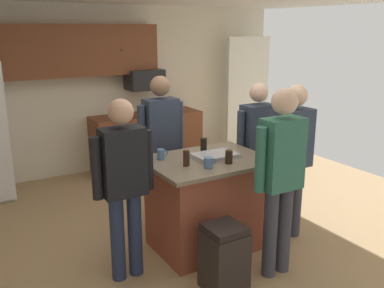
{
  "coord_description": "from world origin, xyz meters",
  "views": [
    {
      "loc": [
        -2.2,
        -3.72,
        2.24
      ],
      "look_at": [
        0.01,
        0.02,
        1.05
      ],
      "focal_mm": 39.7,
      "sensor_mm": 36.0,
      "label": 1
    }
  ],
  "objects_px": {
    "microwave_over_range": "(145,80)",
    "mug_blue_stoneware": "(161,154)",
    "tumbler_amber": "(229,157)",
    "trash_bin": "(224,258)",
    "mug_ceramic_white": "(208,163)",
    "person_guest_right": "(161,139)",
    "person_guest_by_door": "(281,170)",
    "person_elder_center": "(293,152)",
    "serving_tray": "(215,155)",
    "kitchen_island": "(207,203)",
    "glass_dark_ale": "(186,158)",
    "glass_stout_tall": "(204,145)",
    "person_host_foreground": "(124,178)",
    "person_guest_left": "(257,143)"
  },
  "relations": [
    {
      "from": "mug_blue_stoneware",
      "to": "glass_stout_tall",
      "type": "relative_size",
      "value": 0.78
    },
    {
      "from": "person_guest_right",
      "to": "serving_tray",
      "type": "xyz_separation_m",
      "value": [
        0.21,
        -0.8,
        -0.02
      ]
    },
    {
      "from": "tumbler_amber",
      "to": "kitchen_island",
      "type": "bearing_deg",
      "value": 113.89
    },
    {
      "from": "person_guest_left",
      "to": "tumbler_amber",
      "type": "xyz_separation_m",
      "value": [
        -0.78,
        -0.53,
        0.09
      ]
    },
    {
      "from": "person_guest_by_door",
      "to": "tumbler_amber",
      "type": "bearing_deg",
      "value": -1.7
    },
    {
      "from": "tumbler_amber",
      "to": "mug_ceramic_white",
      "type": "xyz_separation_m",
      "value": [
        -0.24,
        -0.01,
        -0.02
      ]
    },
    {
      "from": "kitchen_island",
      "to": "mug_blue_stoneware",
      "type": "height_order",
      "value": "mug_blue_stoneware"
    },
    {
      "from": "mug_ceramic_white",
      "to": "person_guest_left",
      "type": "bearing_deg",
      "value": 27.88
    },
    {
      "from": "person_guest_by_door",
      "to": "serving_tray",
      "type": "distance_m",
      "value": 0.8
    },
    {
      "from": "kitchen_island",
      "to": "trash_bin",
      "type": "height_order",
      "value": "kitchen_island"
    },
    {
      "from": "kitchen_island",
      "to": "microwave_over_range",
      "type": "bearing_deg",
      "value": 78.05
    },
    {
      "from": "microwave_over_range",
      "to": "person_host_foreground",
      "type": "xyz_separation_m",
      "value": [
        -1.53,
        -2.89,
        -0.49
      ]
    },
    {
      "from": "person_host_foreground",
      "to": "serving_tray",
      "type": "distance_m",
      "value": 1.05
    },
    {
      "from": "microwave_over_range",
      "to": "mug_blue_stoneware",
      "type": "distance_m",
      "value": 2.78
    },
    {
      "from": "tumbler_amber",
      "to": "trash_bin",
      "type": "height_order",
      "value": "tumbler_amber"
    },
    {
      "from": "mug_ceramic_white",
      "to": "person_elder_center",
      "type": "bearing_deg",
      "value": -3.2
    },
    {
      "from": "microwave_over_range",
      "to": "kitchen_island",
      "type": "bearing_deg",
      "value": -101.95
    },
    {
      "from": "kitchen_island",
      "to": "glass_dark_ale",
      "type": "xyz_separation_m",
      "value": [
        -0.29,
        -0.08,
        0.55
      ]
    },
    {
      "from": "person_guest_left",
      "to": "person_guest_right",
      "type": "bearing_deg",
      "value": -45.46
    },
    {
      "from": "kitchen_island",
      "to": "person_elder_center",
      "type": "xyz_separation_m",
      "value": [
        0.88,
        -0.3,
        0.49
      ]
    },
    {
      "from": "mug_ceramic_white",
      "to": "person_guest_right",
      "type": "bearing_deg",
      "value": 88.63
    },
    {
      "from": "person_guest_left",
      "to": "mug_ceramic_white",
      "type": "relative_size",
      "value": 12.76
    },
    {
      "from": "mug_blue_stoneware",
      "to": "person_guest_left",
      "type": "bearing_deg",
      "value": 3.36
    },
    {
      "from": "person_elder_center",
      "to": "serving_tray",
      "type": "xyz_separation_m",
      "value": [
        -0.79,
        0.3,
        0.01
      ]
    },
    {
      "from": "kitchen_island",
      "to": "mug_blue_stoneware",
      "type": "bearing_deg",
      "value": 151.06
    },
    {
      "from": "person_guest_right",
      "to": "person_guest_left",
      "type": "bearing_deg",
      "value": 55.15
    },
    {
      "from": "glass_dark_ale",
      "to": "serving_tray",
      "type": "bearing_deg",
      "value": 12.17
    },
    {
      "from": "microwave_over_range",
      "to": "person_guest_left",
      "type": "distance_m",
      "value": 2.55
    },
    {
      "from": "person_host_foreground",
      "to": "person_guest_right",
      "type": "xyz_separation_m",
      "value": [
        0.83,
        0.92,
        0.04
      ]
    },
    {
      "from": "glass_stout_tall",
      "to": "mug_blue_stoneware",
      "type": "bearing_deg",
      "value": 179.24
    },
    {
      "from": "person_guest_by_door",
      "to": "glass_stout_tall",
      "type": "distance_m",
      "value": 1.01
    },
    {
      "from": "person_guest_left",
      "to": "mug_ceramic_white",
      "type": "distance_m",
      "value": 1.16
    },
    {
      "from": "person_elder_center",
      "to": "microwave_over_range",
      "type": "bearing_deg",
      "value": -65.84
    },
    {
      "from": "person_guest_by_door",
      "to": "mug_ceramic_white",
      "type": "xyz_separation_m",
      "value": [
        -0.42,
        0.53,
        -0.0
      ]
    },
    {
      "from": "person_guest_left",
      "to": "glass_dark_ale",
      "type": "bearing_deg",
      "value": -0.78
    },
    {
      "from": "person_elder_center",
      "to": "glass_dark_ale",
      "type": "xyz_separation_m",
      "value": [
        -1.17,
        0.22,
        0.06
      ]
    },
    {
      "from": "person_guest_by_door",
      "to": "person_guest_right",
      "type": "bearing_deg",
      "value": -5.92
    },
    {
      "from": "trash_bin",
      "to": "mug_ceramic_white",
      "type": "bearing_deg",
      "value": 73.18
    },
    {
      "from": "person_host_foreground",
      "to": "glass_stout_tall",
      "type": "bearing_deg",
      "value": 10.84
    },
    {
      "from": "mug_blue_stoneware",
      "to": "glass_dark_ale",
      "type": "height_order",
      "value": "glass_dark_ale"
    },
    {
      "from": "person_elder_center",
      "to": "mug_ceramic_white",
      "type": "distance_m",
      "value": 1.03
    },
    {
      "from": "serving_tray",
      "to": "trash_bin",
      "type": "distance_m",
      "value": 1.08
    },
    {
      "from": "person_guest_by_door",
      "to": "glass_dark_ale",
      "type": "height_order",
      "value": "person_guest_by_door"
    },
    {
      "from": "person_guest_right",
      "to": "serving_tray",
      "type": "relative_size",
      "value": 3.94
    },
    {
      "from": "serving_tray",
      "to": "trash_bin",
      "type": "relative_size",
      "value": 0.72
    },
    {
      "from": "person_host_foreground",
      "to": "mug_ceramic_white",
      "type": "bearing_deg",
      "value": -15.92
    },
    {
      "from": "person_guest_by_door",
      "to": "glass_dark_ale",
      "type": "relative_size",
      "value": 11.53
    },
    {
      "from": "person_guest_right",
      "to": "person_guest_by_door",
      "type": "relative_size",
      "value": 0.99
    },
    {
      "from": "person_elder_center",
      "to": "mug_blue_stoneware",
      "type": "bearing_deg",
      "value": -3.4
    },
    {
      "from": "mug_ceramic_white",
      "to": "trash_bin",
      "type": "height_order",
      "value": "mug_ceramic_white"
    }
  ]
}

